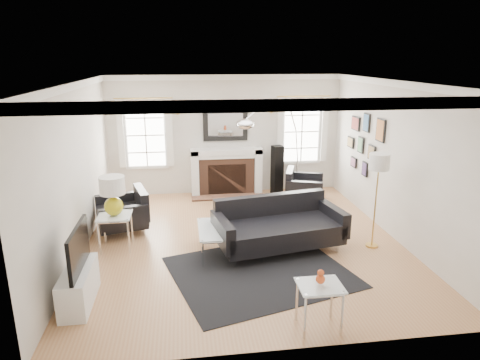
{
  "coord_description": "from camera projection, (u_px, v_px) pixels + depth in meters",
  "views": [
    {
      "loc": [
        -1.01,
        -7.01,
        3.18
      ],
      "look_at": [
        -0.01,
        0.3,
        1.06
      ],
      "focal_mm": 32.0,
      "sensor_mm": 36.0,
      "label": 1
    }
  ],
  "objects": [
    {
      "name": "area_rug",
      "position": [
        260.0,
        272.0,
        6.57
      ],
      "size": [
        3.04,
        2.75,
        0.01
      ],
      "primitive_type": "cube",
      "rotation": [
        0.0,
        0.0,
        0.27
      ],
      "color": "black",
      "rests_on": "floor"
    },
    {
      "name": "speaker_tower",
      "position": [
        277.0,
        170.0,
        10.2
      ],
      "size": [
        0.29,
        0.29,
        1.18
      ],
      "primitive_type": "cube",
      "rotation": [
        0.0,
        0.0,
        0.25
      ],
      "color": "black",
      "rests_on": "floor"
    },
    {
      "name": "crown_molding",
      "position": [
        243.0,
        86.0,
        6.92
      ],
      "size": [
        5.5,
        6.0,
        0.12
      ],
      "primitive_type": "cube",
      "color": "white",
      "rests_on": "back_wall"
    },
    {
      "name": "tv_unit",
      "position": [
        79.0,
        281.0,
        5.66
      ],
      "size": [
        0.35,
        1.0,
        1.09
      ],
      "color": "white",
      "rests_on": "floor"
    },
    {
      "name": "nesting_table",
      "position": [
        320.0,
        294.0,
        5.1
      ],
      "size": [
        0.53,
        0.44,
        0.58
      ],
      "color": "silver",
      "rests_on": "floor"
    },
    {
      "name": "orange_vase",
      "position": [
        320.0,
        277.0,
        5.04
      ],
      "size": [
        0.11,
        0.11,
        0.18
      ],
      "color": "#C04418",
      "rests_on": "nesting_table"
    },
    {
      "name": "armchair_left",
      "position": [
        125.0,
        213.0,
        8.04
      ],
      "size": [
        1.09,
        1.17,
        0.66
      ],
      "color": "black",
      "rests_on": "floor"
    },
    {
      "name": "stick_floor_lamp",
      "position": [
        379.0,
        167.0,
        7.08
      ],
      "size": [
        0.34,
        0.34,
        1.66
      ],
      "color": "gold",
      "rests_on": "floor"
    },
    {
      "name": "gallery_wall",
      "position": [
        364.0,
        140.0,
        8.84
      ],
      "size": [
        0.04,
        1.73,
        1.29
      ],
      "color": "black",
      "rests_on": "right_wall"
    },
    {
      "name": "left_wall",
      "position": [
        76.0,
        171.0,
        6.94
      ],
      "size": [
        0.04,
        6.0,
        2.8
      ],
      "primitive_type": "cube",
      "color": "silver",
      "rests_on": "floor"
    },
    {
      "name": "fireplace",
      "position": [
        227.0,
        172.0,
        10.19
      ],
      "size": [
        1.7,
        0.69,
        1.11
      ],
      "color": "white",
      "rests_on": "floor"
    },
    {
      "name": "window_right",
      "position": [
        302.0,
        131.0,
        10.32
      ],
      "size": [
        1.24,
        0.15,
        1.62
      ],
      "color": "white",
      "rests_on": "back_wall"
    },
    {
      "name": "back_wall",
      "position": [
        225.0,
        135.0,
        10.15
      ],
      "size": [
        5.5,
        0.04,
        2.8
      ],
      "primitive_type": "cube",
      "color": "silver",
      "rests_on": "floor"
    },
    {
      "name": "coffee_table",
      "position": [
        229.0,
        229.0,
        7.12
      ],
      "size": [
        1.02,
        1.02,
        0.45
      ],
      "color": "silver",
      "rests_on": "floor"
    },
    {
      "name": "floor",
      "position": [
        243.0,
        241.0,
        7.68
      ],
      "size": [
        6.0,
        6.0,
        0.0
      ],
      "primitive_type": "plane",
      "color": "#AC7148",
      "rests_on": "ground"
    },
    {
      "name": "window_left",
      "position": [
        146.0,
        135.0,
        9.85
      ],
      "size": [
        1.24,
        0.15,
        1.62
      ],
      "color": "white",
      "rests_on": "back_wall"
    },
    {
      "name": "mantel_mirror",
      "position": [
        225.0,
        125.0,
        10.04
      ],
      "size": [
        1.05,
        0.07,
        0.75
      ],
      "color": "black",
      "rests_on": "back_wall"
    },
    {
      "name": "right_wall",
      "position": [
        395.0,
        161.0,
        7.65
      ],
      "size": [
        0.04,
        6.0,
        2.8
      ],
      "primitive_type": "cube",
      "color": "silver",
      "rests_on": "floor"
    },
    {
      "name": "gourd_lamp",
      "position": [
        113.0,
        193.0,
        7.13
      ],
      "size": [
        0.42,
        0.42,
        0.68
      ],
      "color": "gold",
      "rests_on": "side_table_left"
    },
    {
      "name": "front_wall",
      "position": [
        284.0,
        236.0,
        4.44
      ],
      "size": [
        5.5,
        0.04,
        2.8
      ],
      "primitive_type": "cube",
      "color": "silver",
      "rests_on": "floor"
    },
    {
      "name": "sofa",
      "position": [
        278.0,
        227.0,
        7.33
      ],
      "size": [
        2.31,
        1.36,
        0.71
      ],
      "color": "black",
      "rests_on": "floor"
    },
    {
      "name": "arc_floor_lamp",
      "position": [
        274.0,
        148.0,
        9.19
      ],
      "size": [
        1.71,
        1.59,
        2.43
      ],
      "color": "silver",
      "rests_on": "floor"
    },
    {
      "name": "ceiling",
      "position": [
        243.0,
        82.0,
        6.91
      ],
      "size": [
        5.5,
        6.0,
        0.02
      ],
      "primitive_type": "cube",
      "color": "white",
      "rests_on": "back_wall"
    },
    {
      "name": "armchair_right",
      "position": [
        302.0,
        187.0,
        9.74
      ],
      "size": [
        1.04,
        1.1,
        0.61
      ],
      "color": "black",
      "rests_on": "floor"
    },
    {
      "name": "side_table_left",
      "position": [
        115.0,
        221.0,
        7.26
      ],
      "size": [
        0.55,
        0.55,
        0.61
      ],
      "color": "silver",
      "rests_on": "floor"
    }
  ]
}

